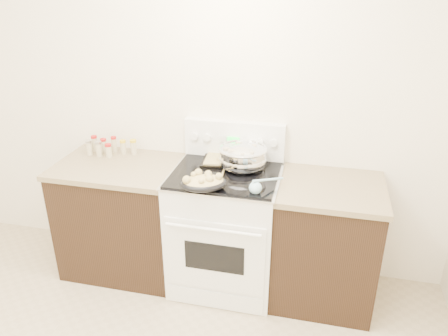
# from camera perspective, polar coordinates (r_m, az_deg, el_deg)

# --- Properties ---
(room_shell) EXTENTS (4.10, 3.60, 2.75)m
(room_shell) POSITION_cam_1_polar(r_m,az_deg,el_deg) (1.71, -22.53, 3.96)
(room_shell) COLOR white
(room_shell) RESTS_ON ground
(counter_left) EXTENTS (0.93, 0.67, 0.92)m
(counter_left) POSITION_cam_1_polar(r_m,az_deg,el_deg) (3.57, -12.92, -6.21)
(counter_left) COLOR black
(counter_left) RESTS_ON ground
(counter_right) EXTENTS (0.73, 0.67, 0.92)m
(counter_right) POSITION_cam_1_polar(r_m,az_deg,el_deg) (3.26, 13.01, -9.44)
(counter_right) COLOR black
(counter_right) RESTS_ON ground
(kitchen_range) EXTENTS (0.78, 0.73, 1.22)m
(kitchen_range) POSITION_cam_1_polar(r_m,az_deg,el_deg) (3.30, 0.22, -7.69)
(kitchen_range) COLOR white
(kitchen_range) RESTS_ON ground
(mixing_bowl) EXTENTS (0.37, 0.37, 0.21)m
(mixing_bowl) POSITION_cam_1_polar(r_m,az_deg,el_deg) (3.12, 2.45, 1.35)
(mixing_bowl) COLOR silver
(mixing_bowl) RESTS_ON kitchen_range
(roasting_pan) EXTENTS (0.36, 0.31, 0.11)m
(roasting_pan) POSITION_cam_1_polar(r_m,az_deg,el_deg) (2.83, -2.71, -1.86)
(roasting_pan) COLOR black
(roasting_pan) RESTS_ON kitchen_range
(baking_sheet) EXTENTS (0.45, 0.33, 0.06)m
(baking_sheet) POSITION_cam_1_polar(r_m,az_deg,el_deg) (3.24, 1.04, 1.05)
(baking_sheet) COLOR black
(baking_sheet) RESTS_ON kitchen_range
(wooden_spoon) EXTENTS (0.05, 0.26, 0.04)m
(wooden_spoon) POSITION_cam_1_polar(r_m,az_deg,el_deg) (2.97, -0.62, -1.31)
(wooden_spoon) COLOR tan
(wooden_spoon) RESTS_ON kitchen_range
(blue_ladle) EXTENTS (0.20, 0.23, 0.10)m
(blue_ladle) POSITION_cam_1_polar(r_m,az_deg,el_deg) (2.81, 4.30, -2.49)
(blue_ladle) COLOR #9ACCE6
(blue_ladle) RESTS_ON kitchen_range
(spice_jars) EXTENTS (0.38, 0.15, 0.13)m
(spice_jars) POSITION_cam_1_polar(r_m,az_deg,el_deg) (3.55, -14.90, 2.71)
(spice_jars) COLOR #BFB28C
(spice_jars) RESTS_ON counter_left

